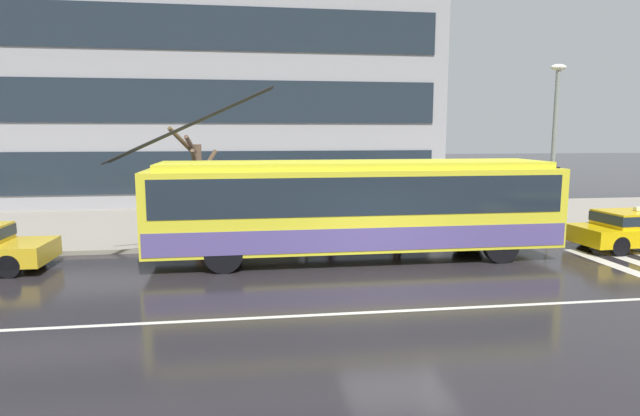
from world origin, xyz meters
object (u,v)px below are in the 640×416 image
at_px(trolleybus, 356,205).
at_px(pedestrian_approaching_curb, 401,194).
at_px(taxi_ahead_of_bus, 640,228).
at_px(street_tree_bare, 197,182).
at_px(street_lamp, 554,133).
at_px(bus_shelter, 256,182).
at_px(pedestrian_at_shelter, 232,213).
at_px(pedestrian_walking_past, 331,192).

height_order(trolleybus, pedestrian_approaching_curb, trolleybus).
xyz_separation_m(taxi_ahead_of_bus, street_tree_bare, (-14.42, 3.44, 1.37)).
bearing_deg(taxi_ahead_of_bus, street_lamp, 120.00).
height_order(taxi_ahead_of_bus, bus_shelter, bus_shelter).
relative_size(pedestrian_approaching_curb, street_tree_bare, 0.52).
bearing_deg(street_lamp, pedestrian_approaching_curb, -174.04).
xyz_separation_m(trolleybus, pedestrian_at_shelter, (-3.75, 2.68, -0.55)).
bearing_deg(pedestrian_walking_past, trolleybus, -86.97).
relative_size(pedestrian_at_shelter, pedestrian_walking_past, 0.81).
relative_size(trolleybus, pedestrian_approaching_curb, 6.60).
bearing_deg(taxi_ahead_of_bus, pedestrian_walking_past, 159.91).
height_order(taxi_ahead_of_bus, pedestrian_walking_past, pedestrian_walking_past).
relative_size(pedestrian_at_shelter, street_tree_bare, 0.41).
relative_size(bus_shelter, pedestrian_approaching_curb, 1.85).
distance_m(bus_shelter, pedestrian_approaching_curb, 5.05).
bearing_deg(trolleybus, bus_shelter, 132.68).
relative_size(trolleybus, bus_shelter, 3.58).
bearing_deg(pedestrian_approaching_curb, street_tree_bare, 168.69).
height_order(pedestrian_approaching_curb, street_tree_bare, street_tree_bare).
bearing_deg(taxi_ahead_of_bus, trolleybus, 179.83).
bearing_deg(street_lamp, trolleybus, -161.53).
relative_size(taxi_ahead_of_bus, pedestrian_approaching_curb, 2.26).
bearing_deg(trolleybus, pedestrian_walking_past, 93.03).
distance_m(trolleybus, bus_shelter, 4.33).
height_order(pedestrian_at_shelter, pedestrian_approaching_curb, pedestrian_approaching_curb).
height_order(trolleybus, bus_shelter, trolleybus).
bearing_deg(bus_shelter, street_tree_bare, 172.99).
bearing_deg(street_tree_bare, street_lamp, -3.41).
relative_size(trolleybus, pedestrian_walking_past, 6.77).
distance_m(bus_shelter, street_lamp, 10.99).
distance_m(trolleybus, pedestrian_approaching_curb, 2.84).
bearing_deg(taxi_ahead_of_bus, street_tree_bare, 166.57).
bearing_deg(street_tree_bare, trolleybus, -34.63).
bearing_deg(street_tree_bare, taxi_ahead_of_bus, -13.43).
relative_size(bus_shelter, pedestrian_at_shelter, 2.34).
height_order(pedestrian_walking_past, street_tree_bare, street_tree_bare).
bearing_deg(pedestrian_walking_past, taxi_ahead_of_bus, -20.09).
bearing_deg(pedestrian_at_shelter, bus_shelter, 30.35).
distance_m(pedestrian_walking_past, street_lamp, 8.43).
height_order(trolleybus, street_lamp, street_lamp).
height_order(pedestrian_approaching_curb, street_lamp, street_lamp).
bearing_deg(pedestrian_walking_past, street_tree_bare, -178.94).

